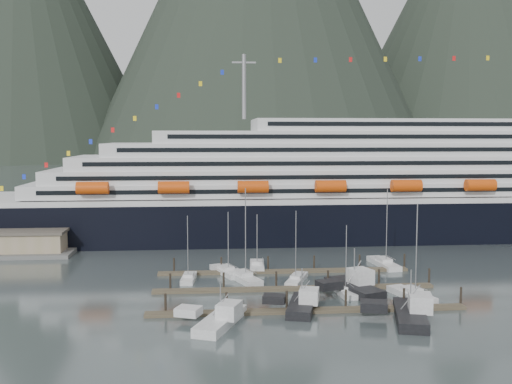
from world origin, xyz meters
The scene contains 18 objects.
ground centered at (0.00, 0.00, 0.00)m, with size 1600.00×1600.00×0.00m, color #465152.
mountains centered at (52.48, 588.54, 163.40)m, with size 870.00×440.00×420.00m.
cruise_ship centered at (30.03, 54.94, 12.04)m, with size 210.00×30.40×50.30m.
dock_near centered at (-4.93, -9.95, 0.31)m, with size 48.18×2.28×3.20m.
dock_mid centered at (-4.93, 3.05, 0.31)m, with size 48.18×2.28×3.20m.
dock_far centered at (-4.93, 16.05, 0.31)m, with size 48.18×2.28×3.20m.
sailboat_a centered at (-23.12, 11.11, 0.40)m, with size 2.94×8.00×12.31m.
sailboat_b centered at (-13.28, 10.45, 0.46)m, with size 6.63×11.43×17.39m.
sailboat_c centered at (2.82, -0.15, 0.40)m, with size 3.03×8.94×12.00m.
sailboat_d centered at (-3.76, 8.52, 0.40)m, with size 5.60×9.92×13.33m.
sailboat_e centered at (-16.14, 15.83, 0.41)m, with size 6.25×10.47×12.44m.
sailboat_f centered at (-9.88, 19.99, 0.41)m, with size 3.49×9.66×11.38m.
sailboat_g centered at (15.74, 19.99, 0.45)m, with size 4.03×11.68×16.16m.
sailboat_h centered at (13.09, -3.64, 0.45)m, with size 5.60×10.32×15.96m.
trawler_a centered at (-18.22, -14.94, 0.89)m, with size 10.52×13.03×6.95m.
trawler_b centered at (-5.87, -9.01, 0.90)m, with size 9.10×11.48×7.10m.
trawler_d centered at (8.70, -14.96, 0.99)m, with size 10.78×14.00×8.03m.
trawler_e centered at (4.49, 0.31, 1.01)m, with size 10.86×13.29×8.26m.
Camera 1 is at (-20.27, -95.74, 26.10)m, focal length 42.00 mm.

